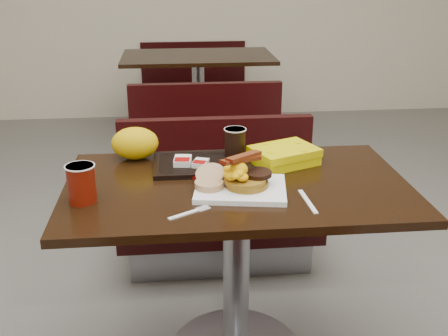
{
  "coord_description": "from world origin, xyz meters",
  "views": [
    {
      "loc": [
        -0.22,
        -1.72,
        1.49
      ],
      "look_at": [
        -0.05,
        -0.03,
        0.82
      ],
      "focal_mm": 43.2,
      "sensor_mm": 36.0,
      "label": 1
    }
  ],
  "objects": [
    {
      "name": "platter",
      "position": [
        0.0,
        -0.07,
        0.76
      ],
      "size": [
        0.34,
        0.28,
        0.02
      ],
      "primitive_type": "cube",
      "rotation": [
        0.0,
        0.0,
        -0.16
      ],
      "color": "white",
      "rests_on": "table_near"
    },
    {
      "name": "paper_bag",
      "position": [
        -0.37,
        0.28,
        0.81
      ],
      "size": [
        0.22,
        0.19,
        0.13
      ],
      "primitive_type": "ellipsoid",
      "rotation": [
        0.0,
        0.0,
        0.33
      ],
      "color": "#DFD007",
      "rests_on": "table_near"
    },
    {
      "name": "condiment_ketchup",
      "position": [
        -0.15,
        0.06,
        0.76
      ],
      "size": [
        0.05,
        0.05,
        0.01
      ],
      "primitive_type": "cube",
      "rotation": [
        0.0,
        0.0,
        -0.33
      ],
      "color": "#8C0504",
      "rests_on": "table_near"
    },
    {
      "name": "coffee_cup_near",
      "position": [
        -0.52,
        -0.1,
        0.81
      ],
      "size": [
        0.09,
        0.09,
        0.13
      ],
      "primitive_type": "cylinder",
      "rotation": [
        0.0,
        0.0,
        0.0
      ],
      "color": "#901305",
      "rests_on": "table_near"
    },
    {
      "name": "fork",
      "position": [
        -0.19,
        -0.23,
        0.75
      ],
      "size": [
        0.14,
        0.1,
        0.0
      ],
      "primitive_type": null,
      "rotation": [
        0.0,
        0.0,
        0.54
      ],
      "color": "white",
      "rests_on": "table_near"
    },
    {
      "name": "condiment_syrup",
      "position": [
        -0.0,
        -0.0,
        0.76
      ],
      "size": [
        0.05,
        0.04,
        0.01
      ],
      "primitive_type": "cube",
      "rotation": [
        0.0,
        0.0,
        0.05
      ],
      "color": "#B73B07",
      "rests_on": "table_near"
    },
    {
      "name": "table_near",
      "position": [
        0.0,
        0.0,
        0.38
      ],
      "size": [
        1.2,
        0.7,
        0.75
      ],
      "primitive_type": null,
      "color": "black",
      "rests_on": "floor"
    },
    {
      "name": "coffee_cup_far",
      "position": [
        0.02,
        0.22,
        0.82
      ],
      "size": [
        0.1,
        0.1,
        0.11
      ],
      "primitive_type": "cylinder",
      "rotation": [
        0.0,
        0.0,
        -0.22
      ],
      "color": "black",
      "rests_on": "tray"
    },
    {
      "name": "hashbrown_sleeve_left",
      "position": [
        -0.19,
        0.16,
        0.78
      ],
      "size": [
        0.07,
        0.09,
        0.02
      ],
      "primitive_type": "cube",
      "rotation": [
        0.0,
        0.0,
        -0.11
      ],
      "color": "silver",
      "rests_on": "tray"
    },
    {
      "name": "muffin_bottom",
      "position": [
        -0.1,
        -0.07,
        0.78
      ],
      "size": [
        0.1,
        0.1,
        0.02
      ],
      "primitive_type": "cylinder",
      "rotation": [
        0.0,
        0.0,
        -0.02
      ],
      "color": "tan",
      "rests_on": "platter"
    },
    {
      "name": "muffin_top",
      "position": [
        -0.09,
        -0.02,
        0.79
      ],
      "size": [
        0.13,
        0.13,
        0.06
      ],
      "primitive_type": "cylinder",
      "rotation": [
        0.38,
        0.0,
        -0.34
      ],
      "color": "tan",
      "rests_on": "platter"
    },
    {
      "name": "sausage_patty",
      "position": [
        0.06,
        -0.05,
        0.81
      ],
      "size": [
        0.11,
        0.11,
        0.01
      ],
      "primitive_type": "cylinder",
      "rotation": [
        0.0,
        0.0,
        0.11
      ],
      "color": "black",
      "rests_on": "pancake_stack"
    },
    {
      "name": "knife",
      "position": [
        0.21,
        -0.18,
        0.75
      ],
      "size": [
        0.02,
        0.18,
        0.0
      ],
      "primitive_type": "cube",
      "rotation": [
        0.0,
        0.0,
        -1.52
      ],
      "color": "white",
      "rests_on": "table_near"
    },
    {
      "name": "bench_far_n",
      "position": [
        0.0,
        3.3,
        0.36
      ],
      "size": [
        1.0,
        0.46,
        0.72
      ],
      "primitive_type": null,
      "color": "black",
      "rests_on": "floor"
    },
    {
      "name": "bench_far_s",
      "position": [
        0.0,
        1.9,
        0.36
      ],
      "size": [
        1.0,
        0.46,
        0.72
      ],
      "primitive_type": null,
      "color": "black",
      "rests_on": "floor"
    },
    {
      "name": "table_far",
      "position": [
        0.0,
        2.6,
        0.38
      ],
      "size": [
        1.2,
        0.7,
        0.75
      ],
      "primitive_type": null,
      "color": "black",
      "rests_on": "floor"
    },
    {
      "name": "tray",
      "position": [
        -0.11,
        0.18,
        0.76
      ],
      "size": [
        0.36,
        0.26,
        0.02
      ],
      "primitive_type": "cube",
      "rotation": [
        0.0,
        0.0,
        0.0
      ],
      "color": "black",
      "rests_on": "table_near"
    },
    {
      "name": "pancake_stack",
      "position": [
        0.02,
        -0.07,
        0.78
      ],
      "size": [
        0.18,
        0.18,
        0.03
      ],
      "primitive_type": "cylinder",
      "rotation": [
        0.0,
        0.0,
        -0.25
      ],
      "color": "#886116",
      "rests_on": "platter"
    },
    {
      "name": "bench_near_n",
      "position": [
        0.0,
        0.7,
        0.36
      ],
      "size": [
        1.0,
        0.46,
        0.72
      ],
      "primitive_type": null,
      "color": "black",
      "rests_on": "floor"
    },
    {
      "name": "scrambled_eggs",
      "position": [
        -0.0,
        -0.08,
        0.83
      ],
      "size": [
        0.12,
        0.1,
        0.06
      ],
      "primitive_type": "ellipsoid",
      "rotation": [
        0.0,
        0.0,
        0.12
      ],
      "color": "yellow",
      "rests_on": "pancake_stack"
    },
    {
      "name": "hashbrown_sleeve_right",
      "position": [
        -0.12,
        0.14,
        0.78
      ],
      "size": [
        0.07,
        0.08,
        0.02
      ],
      "primitive_type": "cube",
      "rotation": [
        0.0,
        0.0,
        -0.33
      ],
      "color": "silver",
      "rests_on": "tray"
    },
    {
      "name": "clamshell",
      "position": [
        0.2,
        0.17,
        0.78
      ],
      "size": [
        0.28,
        0.25,
        0.06
      ],
      "primitive_type": "cube",
      "rotation": [
        0.0,
        0.0,
        0.39
      ],
      "color": "#CEBE03",
      "rests_on": "table_near"
    },
    {
      "name": "bacon_strips",
      "position": [
        0.0,
        -0.06,
        0.86
      ],
      "size": [
        0.18,
        0.17,
        0.01
      ],
      "primitive_type": null,
      "rotation": [
        0.0,
        0.0,
        0.67
      ],
      "color": "#4B0C05",
      "rests_on": "scrambled_eggs"
    }
  ]
}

